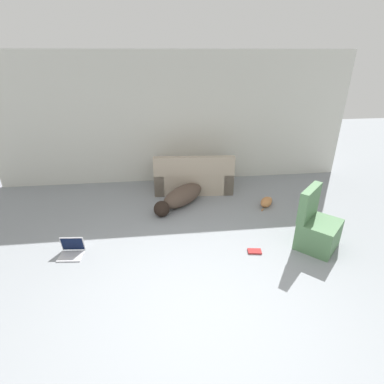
{
  "coord_description": "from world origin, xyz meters",
  "views": [
    {
      "loc": [
        -0.4,
        -2.48,
        2.72
      ],
      "look_at": [
        0.13,
        2.01,
        0.59
      ],
      "focal_mm": 28.0,
      "sensor_mm": 36.0,
      "label": 1
    }
  ],
  "objects_px": {
    "book_red": "(255,251)",
    "side_chair": "(316,228)",
    "cat": "(267,202)",
    "couch": "(193,177)",
    "dog": "(180,197)",
    "laptop_open": "(72,249)"
  },
  "relations": [
    {
      "from": "couch",
      "to": "laptop_open",
      "type": "height_order",
      "value": "couch"
    },
    {
      "from": "cat",
      "to": "side_chair",
      "type": "bearing_deg",
      "value": -131.0
    },
    {
      "from": "dog",
      "to": "laptop_open",
      "type": "xyz_separation_m",
      "value": [
        -1.72,
        -1.34,
        -0.1
      ]
    },
    {
      "from": "dog",
      "to": "laptop_open",
      "type": "relative_size",
      "value": 3.3
    },
    {
      "from": "dog",
      "to": "book_red",
      "type": "xyz_separation_m",
      "value": [
        0.97,
        -1.62,
        -0.17
      ]
    },
    {
      "from": "couch",
      "to": "cat",
      "type": "relative_size",
      "value": 3.9
    },
    {
      "from": "laptop_open",
      "to": "book_red",
      "type": "bearing_deg",
      "value": -0.74
    },
    {
      "from": "laptop_open",
      "to": "cat",
      "type": "bearing_deg",
      "value": 23.79
    },
    {
      "from": "dog",
      "to": "laptop_open",
      "type": "height_order",
      "value": "dog"
    },
    {
      "from": "laptop_open",
      "to": "side_chair",
      "type": "height_order",
      "value": "side_chair"
    },
    {
      "from": "couch",
      "to": "book_red",
      "type": "height_order",
      "value": "couch"
    },
    {
      "from": "book_red",
      "to": "couch",
      "type": "bearing_deg",
      "value": 105.04
    },
    {
      "from": "cat",
      "to": "side_chair",
      "type": "xyz_separation_m",
      "value": [
        0.27,
        -1.35,
        0.23
      ]
    },
    {
      "from": "couch",
      "to": "cat",
      "type": "height_order",
      "value": "couch"
    },
    {
      "from": "cat",
      "to": "laptop_open",
      "type": "bearing_deg",
      "value": 146.2
    },
    {
      "from": "book_red",
      "to": "side_chair",
      "type": "height_order",
      "value": "side_chair"
    },
    {
      "from": "couch",
      "to": "side_chair",
      "type": "xyz_separation_m",
      "value": [
        1.58,
        -2.3,
        0.03
      ]
    },
    {
      "from": "book_red",
      "to": "side_chair",
      "type": "distance_m",
      "value": 1.0
    },
    {
      "from": "side_chair",
      "to": "couch",
      "type": "bearing_deg",
      "value": 80.07
    },
    {
      "from": "cat",
      "to": "book_red",
      "type": "relative_size",
      "value": 2.0
    },
    {
      "from": "couch",
      "to": "book_red",
      "type": "xyz_separation_m",
      "value": [
        0.63,
        -2.36,
        -0.27
      ]
    },
    {
      "from": "cat",
      "to": "side_chair",
      "type": "height_order",
      "value": "side_chair"
    }
  ]
}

